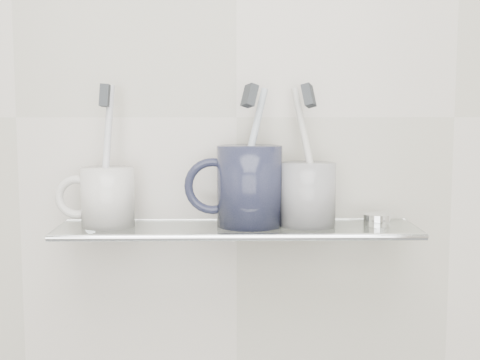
{
  "coord_description": "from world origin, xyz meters",
  "views": [
    {
      "loc": [
        -0.01,
        0.12,
        1.27
      ],
      "look_at": [
        0.0,
        1.04,
        1.17
      ],
      "focal_mm": 50.0,
      "sensor_mm": 36.0,
      "label": 1
    }
  ],
  "objects_px": {
    "shelf_glass": "(237,229)",
    "mug_left": "(108,197)",
    "mug_center": "(249,186)",
    "mug_right": "(308,194)"
  },
  "relations": [
    {
      "from": "mug_left",
      "to": "mug_right",
      "type": "xyz_separation_m",
      "value": [
        0.28,
        0.0,
        0.0
      ]
    },
    {
      "from": "mug_left",
      "to": "mug_center",
      "type": "distance_m",
      "value": 0.2
    },
    {
      "from": "shelf_glass",
      "to": "mug_left",
      "type": "height_order",
      "value": "mug_left"
    },
    {
      "from": "mug_left",
      "to": "mug_right",
      "type": "distance_m",
      "value": 0.28
    },
    {
      "from": "mug_right",
      "to": "mug_center",
      "type": "bearing_deg",
      "value": 159.9
    },
    {
      "from": "shelf_glass",
      "to": "mug_right",
      "type": "relative_size",
      "value": 5.67
    },
    {
      "from": "mug_right",
      "to": "mug_left",
      "type": "bearing_deg",
      "value": 159.9
    },
    {
      "from": "shelf_glass",
      "to": "mug_left",
      "type": "bearing_deg",
      "value": 178.41
    },
    {
      "from": "mug_left",
      "to": "mug_center",
      "type": "bearing_deg",
      "value": -7.09
    },
    {
      "from": "mug_left",
      "to": "mug_right",
      "type": "bearing_deg",
      "value": -7.09
    }
  ]
}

